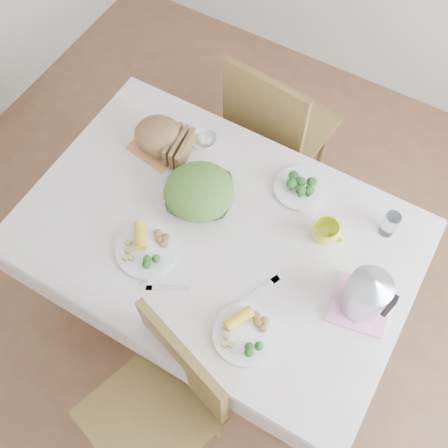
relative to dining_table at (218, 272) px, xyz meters
The scene contains 19 objects.
floor 0.38m from the dining_table, ahead, with size 3.60×3.60×0.00m, color brown.
dining_table is the anchor object (origin of this frame).
tablecloth 0.38m from the dining_table, ahead, with size 1.50×1.00×0.01m, color silver.
chair_near 0.68m from the dining_table, 81.81° to the right, with size 0.43×0.43×0.96m, color brown.
chair_far 0.82m from the dining_table, 97.13° to the left, with size 0.44×0.44×0.98m, color brown.
salad_bowl 0.45m from the dining_table, 145.14° to the left, with size 0.26×0.26×0.06m, color white.
dinner_plate_left 0.48m from the dining_table, 133.15° to the right, with size 0.24×0.24×0.02m, color white.
dinner_plate_right 0.57m from the dining_table, 45.34° to the right, with size 0.23×0.23×0.02m, color white.
broccoli_plate 0.55m from the dining_table, 60.99° to the left, with size 0.21×0.21×0.02m, color beige.
napkin 0.62m from the dining_table, 150.25° to the left, with size 0.21×0.21×0.00m, color #ED8846.
bread_loaf 0.66m from the dining_table, 150.25° to the left, with size 0.20×0.19×0.12m, color brown.
fruit_bowl 0.59m from the dining_table, 128.09° to the left, with size 0.11×0.11×0.04m, color white.
yellow_mug 0.59m from the dining_table, 27.77° to the left, with size 0.11×0.11×0.08m, color yellow.
glass_tumbler 0.79m from the dining_table, 30.84° to the left, with size 0.06×0.06×0.11m, color white.
pink_tray 0.71m from the dining_table, ahead, with size 0.20×0.20×0.02m, color #FC9AC7.
electric_kettle 0.78m from the dining_table, ahead, with size 0.15×0.15×0.21m, color #B2B5BA.
fork_left 0.49m from the dining_table, 117.19° to the right, with size 0.02×0.16×0.00m, color silver.
fork_right 0.48m from the dining_table, 28.63° to the right, with size 0.02×0.20×0.00m, color silver.
knife 0.48m from the dining_table, 97.95° to the right, with size 0.02×0.16×0.00m, color silver.
Camera 1 is at (0.49, -0.79, 2.55)m, focal length 42.00 mm.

